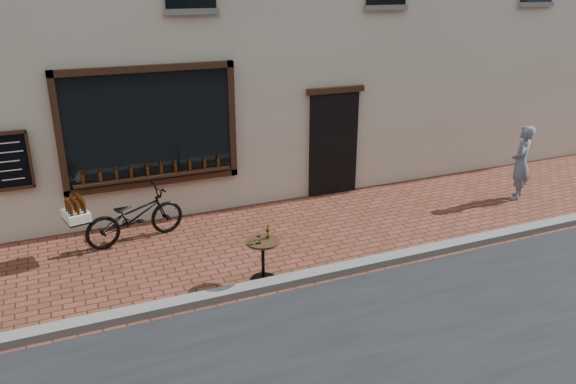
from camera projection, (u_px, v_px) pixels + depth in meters
name	position (u px, v px, depth m)	size (l,w,h in m)	color
ground	(325.00, 283.00, 8.63)	(90.00, 90.00, 0.00)	#5B2D1D
kerb	(319.00, 274.00, 8.78)	(90.00, 0.25, 0.12)	slate
cargo_bicycle	(133.00, 216.00, 9.88)	(2.13, 1.02, 1.00)	black
bistro_table	(263.00, 252.00, 8.56)	(0.52, 0.52, 0.90)	black
pedestrian	(521.00, 163.00, 11.74)	(0.58, 0.38, 1.58)	slate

